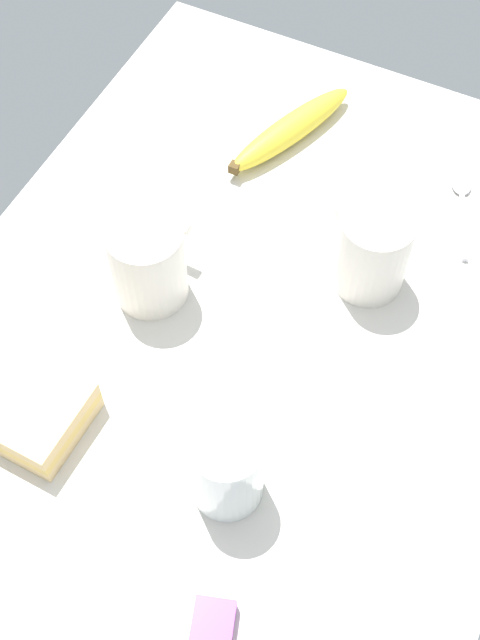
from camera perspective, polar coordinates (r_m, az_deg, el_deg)
The scene contains 7 objects.
tabletop at distance 90.02cm, azimuth 0.00°, elevation -1.35°, with size 90.00×64.00×2.00cm, color beige.
coffee_mug_black at distance 89.95cm, azimuth 8.95°, elevation 4.68°, with size 9.17×9.40×10.18cm.
coffee_mug_milky at distance 88.45cm, azimuth -6.23°, elevation 3.93°, with size 10.11×7.99×10.25cm.
sandwich_main at distance 84.64cm, azimuth -13.48°, elevation -6.21°, with size 9.72×8.81×4.40cm.
glass_of_milk at distance 77.48cm, azimuth -0.90°, elevation -10.07°, with size 6.83×6.83×10.26cm.
banana at distance 105.42cm, azimuth 3.44°, elevation 12.76°, with size 19.54×10.31×3.47cm.
spoon at distance 102.72cm, azimuth 14.79°, elevation 7.79°, with size 12.79×6.01×0.80cm.
Camera 1 is at (41.17, 20.25, 78.45)cm, focal length 47.38 mm.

